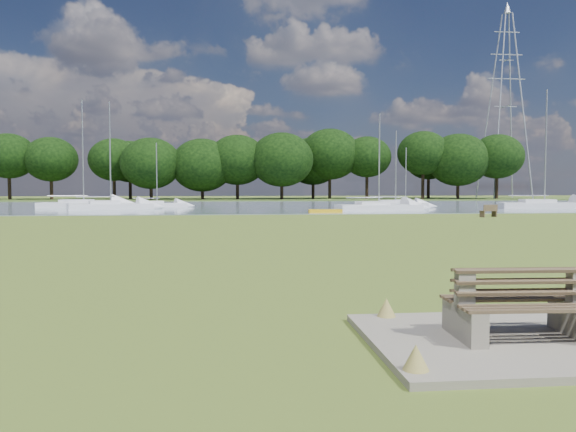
{
  "coord_description": "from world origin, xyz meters",
  "views": [
    {
      "loc": [
        -3.99,
        -21.28,
        2.18
      ],
      "look_at": [
        -1.98,
        -2.0,
        1.16
      ],
      "focal_mm": 35.0,
      "sensor_mm": 36.0,
      "label": 1
    }
  ],
  "objects": [
    {
      "name": "ground",
      "position": [
        0.0,
        0.0,
        0.0
      ],
      "size": [
        220.0,
        220.0,
        0.0
      ],
      "primitive_type": "plane",
      "color": "olive"
    },
    {
      "name": "river",
      "position": [
        0.0,
        42.0,
        0.0
      ],
      "size": [
        220.0,
        40.0,
        0.1
      ],
      "primitive_type": "cube",
      "color": "slate",
      "rests_on": "ground"
    },
    {
      "name": "far_bank",
      "position": [
        0.0,
        72.0,
        0.0
      ],
      "size": [
        220.0,
        20.0,
        0.4
      ],
      "primitive_type": "cube",
      "color": "#4C6626",
      "rests_on": "ground"
    },
    {
      "name": "concrete_pad",
      "position": [
        0.0,
        -14.0,
        0.05
      ],
      "size": [
        4.2,
        3.2,
        0.1
      ],
      "primitive_type": "cube",
      "color": "gray",
      "rests_on": "ground"
    },
    {
      "name": "bench_pair",
      "position": [
        -0.0,
        -14.0,
        0.52
      ],
      "size": [
        1.96,
        1.21,
        1.03
      ],
      "rotation": [
        0.0,
        0.0,
        -0.04
      ],
      "color": "gray",
      "rests_on": "concrete_pad"
    },
    {
      "name": "riverbank_bench",
      "position": [
        14.52,
        17.12,
        0.45
      ],
      "size": [
        1.5,
        0.98,
        0.89
      ],
      "rotation": [
        0.0,
        0.0,
        0.42
      ],
      "color": "brown",
      "rests_on": "ground"
    },
    {
      "name": "kayak",
      "position": [
        3.82,
        24.0,
        0.19
      ],
      "size": [
        2.76,
        0.71,
        0.27
      ],
      "primitive_type": "cube",
      "rotation": [
        0.0,
        0.0,
        0.03
      ],
      "color": "yellow",
      "rests_on": "river"
    },
    {
      "name": "pylon",
      "position": [
        42.55,
        70.0,
        20.44
      ],
      "size": [
        6.73,
        4.72,
        32.96
      ],
      "color": "#9FA3AC",
      "rests_on": "far_bank"
    },
    {
      "name": "tree_line",
      "position": [
        -12.91,
        68.0,
        6.97
      ],
      "size": [
        117.5,
        9.64,
        11.67
      ],
      "color": "black",
      "rests_on": "far_bank"
    },
    {
      "name": "sailboat_1",
      "position": [
        -11.38,
        36.73,
        0.45
      ],
      "size": [
        6.1,
        3.56,
        6.57
      ],
      "rotation": [
        0.0,
        0.0,
        0.35
      ],
      "color": "white",
      "rests_on": "river"
    },
    {
      "name": "sailboat_2",
      "position": [
        15.84,
        40.55,
        0.46
      ],
      "size": [
        4.76,
        1.85,
        6.54
      ],
      "rotation": [
        0.0,
        0.0,
        0.12
      ],
      "color": "navy",
      "rests_on": "river"
    },
    {
      "name": "sailboat_3",
      "position": [
        26.71,
        30.87,
        0.58
      ],
      "size": [
        8.86,
        3.54,
        11.57
      ],
      "rotation": [
        0.0,
        0.0,
        -0.13
      ],
      "color": "white",
      "rests_on": "river"
    },
    {
      "name": "sailboat_4",
      "position": [
        -18.64,
        36.76,
        0.55
      ],
      "size": [
        8.66,
        2.47,
        10.78
      ],
      "rotation": [
        0.0,
        0.0,
        -0.01
      ],
      "color": "white",
      "rests_on": "river"
    },
    {
      "name": "sailboat_5",
      "position": [
        9.19,
        27.6,
        0.53
      ],
      "size": [
        7.94,
        3.34,
        8.59
      ],
      "rotation": [
        0.0,
        0.0,
        0.16
      ],
      "color": "white",
      "rests_on": "river"
    },
    {
      "name": "sailboat_8",
      "position": [
        -15.05,
        32.25,
        0.56
      ],
      "size": [
        7.81,
        4.52,
        9.96
      ],
      "rotation": [
        0.0,
        0.0,
        0.34
      ],
      "color": "white",
      "rests_on": "river"
    },
    {
      "name": "sailboat_9",
      "position": [
        12.55,
        33.65,
        0.51
      ],
      "size": [
        6.44,
        2.37,
        7.72
      ],
      "rotation": [
        0.0,
        0.0,
        -0.1
      ],
      "color": "white",
      "rests_on": "river"
    }
  ]
}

